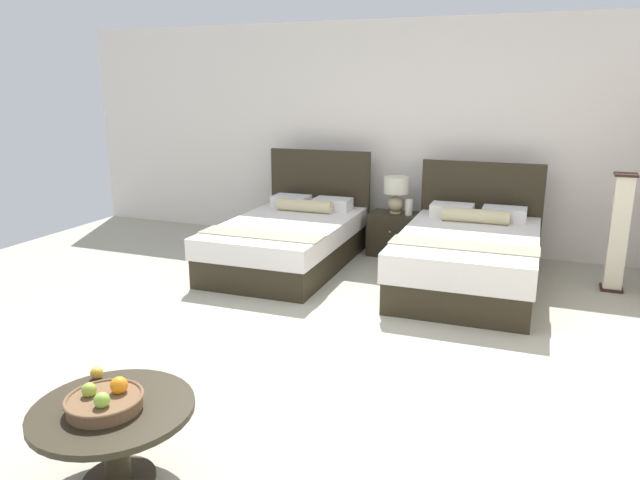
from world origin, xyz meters
name	(u,v)px	position (x,y,z in m)	size (l,w,h in m)	color
ground_plane	(302,348)	(0.00, 0.00, -0.01)	(9.36, 10.36, 0.02)	#A4A08D
wall_back	(408,136)	(0.00, 3.38, 1.40)	(9.36, 0.12, 2.79)	silver
bed_near_window	(290,239)	(-1.01, 1.99, 0.30)	(1.36, 2.22, 1.22)	#2C2518
bed_near_corner	(469,256)	(1.01, 1.98, 0.32)	(1.40, 2.15, 1.17)	#2C2518
nightstand	(394,234)	(0.00, 2.85, 0.26)	(0.59, 0.45, 0.51)	#2C2518
table_lamp	(396,191)	(0.00, 2.87, 0.79)	(0.31, 0.31, 0.44)	tan
vase	(409,207)	(0.17, 2.81, 0.61)	(0.09, 0.09, 0.19)	silver
coffee_table	(114,424)	(-0.24, -1.88, 0.34)	(0.83, 0.83, 0.44)	#2C2518
fruit_bowl	(105,401)	(-0.26, -1.91, 0.49)	(0.39, 0.39, 0.15)	brown
loose_apple	(97,373)	(-0.53, -1.67, 0.47)	(0.07, 0.07, 0.07)	gold
floor_lamp_corner	(618,233)	(2.39, 2.40, 0.59)	(0.21, 0.21, 1.19)	black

